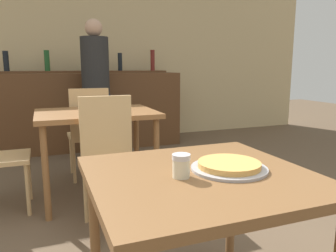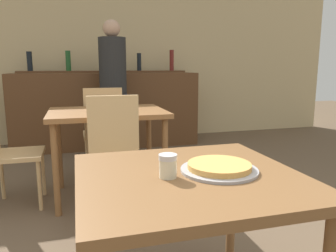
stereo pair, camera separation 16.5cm
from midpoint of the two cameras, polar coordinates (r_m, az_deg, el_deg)
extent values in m
cube|color=#D1B784|center=(5.28, -10.50, 12.82)|extent=(8.00, 0.05, 2.80)
cube|color=brown|center=(1.38, 7.11, -9.04)|extent=(0.91, 0.87, 0.04)
cylinder|color=brown|center=(1.77, -10.64, -17.25)|extent=(0.05, 0.05, 0.68)
cylinder|color=brown|center=(1.99, 13.38, -14.17)|extent=(0.05, 0.05, 0.68)
cube|color=brown|center=(2.89, -8.91, 2.30)|extent=(0.99, 0.74, 0.04)
cylinder|color=brown|center=(2.65, -17.30, -7.43)|extent=(0.05, 0.05, 0.74)
cylinder|color=brown|center=(2.76, 1.21, -6.23)|extent=(0.05, 0.05, 0.74)
cylinder|color=brown|center=(3.25, -17.07, -4.15)|extent=(0.05, 0.05, 0.74)
cylinder|color=brown|center=(3.34, -1.93, -3.30)|extent=(0.05, 0.05, 0.74)
cube|color=brown|center=(4.82, -9.58, 2.76)|extent=(2.60, 0.56, 1.06)
cube|color=brown|center=(4.92, -9.96, 9.29)|extent=(2.39, 0.24, 0.03)
cylinder|color=black|center=(4.92, -22.08, 10.40)|extent=(0.07, 0.07, 0.26)
cylinder|color=#1E5123|center=(4.89, -16.06, 10.86)|extent=(0.07, 0.07, 0.28)
cylinder|color=#5B3314|center=(4.92, -10.01, 10.96)|extent=(0.08, 0.08, 0.26)
cylinder|color=black|center=(5.00, -4.10, 11.08)|extent=(0.06, 0.06, 0.26)
cylinder|color=maroon|center=(5.12, 1.58, 11.38)|extent=(0.07, 0.07, 0.31)
cube|color=tan|center=(2.36, -6.81, -7.52)|extent=(0.40, 0.40, 0.04)
cube|color=tan|center=(2.47, -7.61, -0.41)|extent=(0.38, 0.04, 0.49)
cylinder|color=tan|center=(2.26, -10.37, -14.58)|extent=(0.03, 0.03, 0.42)
cylinder|color=tan|center=(2.31, -1.71, -13.83)|extent=(0.03, 0.03, 0.42)
cylinder|color=tan|center=(2.57, -11.13, -11.45)|extent=(0.03, 0.03, 0.42)
cylinder|color=tan|center=(2.62, -3.56, -10.88)|extent=(0.03, 0.03, 0.42)
cube|color=tan|center=(3.55, -10.00, -1.51)|extent=(0.40, 0.40, 0.04)
cube|color=tan|center=(3.33, -9.81, 2.32)|extent=(0.38, 0.04, 0.49)
cylinder|color=tan|center=(3.79, -7.60, -4.23)|extent=(0.03, 0.03, 0.42)
cylinder|color=tan|center=(3.76, -12.75, -4.52)|extent=(0.03, 0.03, 0.42)
cylinder|color=tan|center=(3.46, -6.77, -5.61)|extent=(0.03, 0.03, 0.42)
cylinder|color=tan|center=(3.43, -12.42, -5.94)|extent=(0.03, 0.03, 0.42)
cube|color=tan|center=(2.96, -23.27, -4.61)|extent=(0.40, 0.40, 0.04)
cylinder|color=tan|center=(2.84, -19.93, -9.77)|extent=(0.03, 0.03, 0.42)
cylinder|color=tan|center=(3.16, -19.52, -7.69)|extent=(0.03, 0.03, 0.42)
cylinder|color=tan|center=(3.21, -25.64, -7.89)|extent=(0.03, 0.03, 0.42)
cylinder|color=#A3A3A8|center=(1.42, 12.24, -7.54)|extent=(0.33, 0.33, 0.01)
cylinder|color=gold|center=(1.42, 12.26, -6.85)|extent=(0.27, 0.27, 0.02)
cylinder|color=beige|center=(1.31, 3.62, -7.44)|extent=(0.07, 0.07, 0.07)
cylinder|color=silver|center=(1.30, 3.64, -5.45)|extent=(0.07, 0.07, 0.02)
cube|color=#2D2D38|center=(4.27, -8.24, 0.20)|extent=(0.32, 0.18, 0.82)
cylinder|color=#262626|center=(4.20, -8.51, 10.37)|extent=(0.34, 0.34, 0.69)
sphere|color=tan|center=(4.23, -8.67, 16.47)|extent=(0.21, 0.21, 0.21)
camera|label=1|loc=(0.08, -87.48, 0.46)|focal=35.00mm
camera|label=2|loc=(0.08, 92.52, -0.46)|focal=35.00mm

